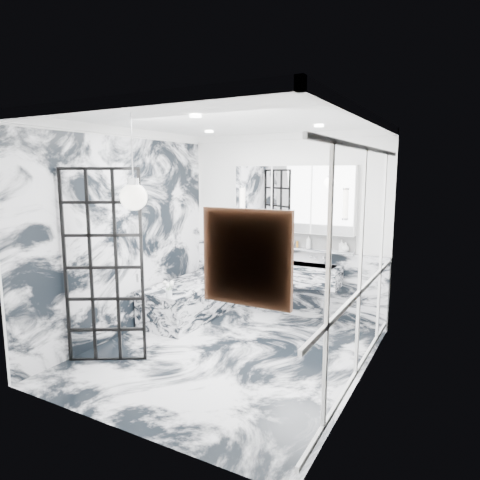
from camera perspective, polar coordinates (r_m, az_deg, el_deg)
The scene contains 25 objects.
floor at distance 5.47m, azimuth -1.77°, elevation -14.91°, with size 3.60×3.60×0.00m, color white.
ceiling at distance 5.03m, azimuth -1.93°, elevation 15.65°, with size 3.60×3.60×0.00m, color white.
wall_back at distance 6.66m, azimuth 6.04°, elevation 1.92°, with size 3.60×3.60×0.00m, color white.
wall_front at distance 3.66m, azimuth -16.34°, elevation -4.29°, with size 3.60×3.60×0.00m, color white.
wall_left at distance 6.03m, azimuth -15.07°, elevation 0.91°, with size 3.60×3.60×0.00m, color white.
wall_right at distance 4.48m, azimuth 16.07°, elevation -1.87°, with size 3.60×3.60×0.00m, color white.
marble_clad_back at distance 6.80m, azimuth 5.83°, elevation -5.43°, with size 3.18×0.05×1.05m, color white.
marble_clad_left at distance 6.03m, azimuth -14.94°, elevation 0.33°, with size 0.02×3.56×2.68m, color white.
panel_molding at distance 4.51m, azimuth 15.77°, elevation -3.10°, with size 0.03×3.40×2.30m, color white.
soap_bottle_a at distance 6.46m, azimuth 9.11°, elevation -0.26°, with size 0.08×0.08×0.20m, color #8C5919.
soap_bottle_b at distance 6.32m, azimuth 13.38°, elevation -0.72°, with size 0.08×0.08×0.17m, color #4C4C51.
soap_bottle_c at distance 6.31m, azimuth 13.88°, elevation -0.92°, with size 0.11×0.11×0.14m, color silver.
face_pot at distance 6.57m, azimuth 6.65°, elevation -0.26°, with size 0.15×0.15×0.15m, color white.
amber_bottle at distance 6.53m, azimuth 7.64°, elevation -0.56°, with size 0.04×0.04×0.10m, color #8C5919.
flower_vase at distance 5.83m, azimuth -9.45°, elevation -7.13°, with size 0.08×0.08×0.12m, color silver.
crittall_door at distance 5.20m, azimuth -17.72°, elevation -3.51°, with size 0.88×0.04×2.26m, color black, non-canonical shape.
artwork at distance 2.93m, azimuth 0.87°, elevation -2.35°, with size 0.57×0.06×0.57m, color orange.
pendant_light at distance 4.03m, azimuth -13.99°, elevation 5.57°, with size 0.24×0.24×0.24m, color white.
trough_sink at distance 6.50m, azimuth 6.33°, elevation -4.26°, with size 1.60×0.45×0.30m, color silver.
ledge at distance 6.58m, azimuth 6.93°, elevation -1.09°, with size 1.90×0.14×0.04m, color silver.
subway_tile at distance 6.62m, azimuth 7.15°, elevation 0.15°, with size 1.90×0.03×0.23m, color white.
mirror_cabinet at distance 6.50m, azimuth 7.07°, elevation 5.44°, with size 1.90×0.16×1.00m, color white.
sconce_left at distance 6.76m, azimuth 0.27°, elevation 5.31°, with size 0.07×0.07×0.40m, color white.
sconce_right at distance 6.15m, azimuth 13.86°, elevation 4.68°, with size 0.07×0.07×0.40m, color white.
bathtub at distance 6.68m, azimuth -6.64°, elevation -7.95°, with size 0.75×1.65×0.55m, color silver.
Camera 1 is at (2.54, -4.30, 2.22)m, focal length 32.00 mm.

